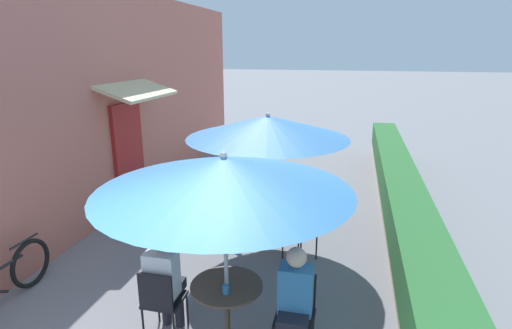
{
  "coord_description": "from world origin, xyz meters",
  "views": [
    {
      "loc": [
        1.86,
        -1.78,
        3.09
      ],
      "look_at": [
        0.15,
        5.21,
        1.0
      ],
      "focal_mm": 28.0,
      "sensor_mm": 36.0,
      "label": 1
    }
  ],
  "objects_px": {
    "patio_table_near": "(227,302)",
    "cafe_chair_mid_right": "(304,226)",
    "cafe_chair_near_left": "(161,298)",
    "cafe_chair_near_right": "(296,309)",
    "patio_umbrella_near": "(224,174)",
    "patio_umbrella_mid": "(268,127)",
    "cafe_chair_mid_left": "(235,203)",
    "seated_patron_near_right": "(295,301)",
    "patio_table_mid": "(267,213)",
    "seated_patron_near_left": "(165,279)",
    "coffee_cup_near": "(226,289)"
  },
  "relations": [
    {
      "from": "patio_umbrella_near",
      "to": "seated_patron_near_left",
      "type": "height_order",
      "value": "patio_umbrella_near"
    },
    {
      "from": "patio_umbrella_mid",
      "to": "coffee_cup_near",
      "type": "bearing_deg",
      "value": -86.95
    },
    {
      "from": "seated_patron_near_left",
      "to": "patio_table_mid",
      "type": "bearing_deg",
      "value": 74.78
    },
    {
      "from": "cafe_chair_near_right",
      "to": "patio_umbrella_mid",
      "type": "relative_size",
      "value": 0.35
    },
    {
      "from": "coffee_cup_near",
      "to": "patio_umbrella_near",
      "type": "bearing_deg",
      "value": 105.54
    },
    {
      "from": "patio_umbrella_near",
      "to": "cafe_chair_near_right",
      "type": "distance_m",
      "value": 1.6
    },
    {
      "from": "patio_table_near",
      "to": "seated_patron_near_left",
      "type": "height_order",
      "value": "seated_patron_near_left"
    },
    {
      "from": "patio_table_near",
      "to": "cafe_chair_near_left",
      "type": "xyz_separation_m",
      "value": [
        -0.72,
        -0.08,
        -0.01
      ]
    },
    {
      "from": "cafe_chair_near_right",
      "to": "patio_umbrella_mid",
      "type": "height_order",
      "value": "patio_umbrella_mid"
    },
    {
      "from": "cafe_chair_near_left",
      "to": "seated_patron_near_left",
      "type": "xyz_separation_m",
      "value": [
        -0.0,
        0.11,
        0.17
      ]
    },
    {
      "from": "cafe_chair_near_right",
      "to": "cafe_chair_mid_right",
      "type": "relative_size",
      "value": 1.0
    },
    {
      "from": "patio_table_near",
      "to": "cafe_chair_mid_right",
      "type": "xyz_separation_m",
      "value": [
        0.54,
        2.08,
        -0.01
      ]
    },
    {
      "from": "seated_patron_near_right",
      "to": "patio_table_mid",
      "type": "xyz_separation_m",
      "value": [
        -0.81,
        2.44,
        -0.16
      ]
    },
    {
      "from": "cafe_chair_mid_left",
      "to": "cafe_chair_near_left",
      "type": "bearing_deg",
      "value": -55.8
    },
    {
      "from": "patio_umbrella_near",
      "to": "seated_patron_near_right",
      "type": "height_order",
      "value": "patio_umbrella_near"
    },
    {
      "from": "cafe_chair_near_left",
      "to": "cafe_chair_near_right",
      "type": "xyz_separation_m",
      "value": [
        1.43,
        0.17,
        0.0
      ]
    },
    {
      "from": "coffee_cup_near",
      "to": "cafe_chair_mid_right",
      "type": "bearing_deg",
      "value": 77.29
    },
    {
      "from": "cafe_chair_near_left",
      "to": "cafe_chair_mid_right",
      "type": "bearing_deg",
      "value": 59.18
    },
    {
      "from": "cafe_chair_mid_right",
      "to": "seated_patron_near_right",
      "type": "bearing_deg",
      "value": 128.59
    },
    {
      "from": "patio_umbrella_near",
      "to": "seated_patron_near_left",
      "type": "relative_size",
      "value": 2.0
    },
    {
      "from": "seated_patron_near_left",
      "to": "patio_table_mid",
      "type": "relative_size",
      "value": 1.66
    },
    {
      "from": "cafe_chair_near_left",
      "to": "patio_table_near",
      "type": "bearing_deg",
      "value": 6.09
    },
    {
      "from": "cafe_chair_near_right",
      "to": "cafe_chair_mid_left",
      "type": "relative_size",
      "value": 1.0
    },
    {
      "from": "cafe_chair_mid_right",
      "to": "cafe_chair_near_right",
      "type": "bearing_deg",
      "value": 128.83
    },
    {
      "from": "patio_table_near",
      "to": "seated_patron_near_left",
      "type": "distance_m",
      "value": 0.73
    },
    {
      "from": "patio_umbrella_near",
      "to": "cafe_chair_mid_left",
      "type": "relative_size",
      "value": 2.87
    },
    {
      "from": "cafe_chair_near_left",
      "to": "patio_umbrella_near",
      "type": "bearing_deg",
      "value": 6.09
    },
    {
      "from": "patio_table_near",
      "to": "cafe_chair_mid_right",
      "type": "relative_size",
      "value": 0.87
    },
    {
      "from": "cafe_chair_near_right",
      "to": "patio_table_near",
      "type": "bearing_deg",
      "value": 6.09
    },
    {
      "from": "patio_umbrella_near",
      "to": "cafe_chair_near_left",
      "type": "distance_m",
      "value": 1.6
    },
    {
      "from": "coffee_cup_near",
      "to": "cafe_chair_mid_left",
      "type": "distance_m",
      "value": 3.01
    },
    {
      "from": "patio_table_near",
      "to": "coffee_cup_near",
      "type": "relative_size",
      "value": 8.37
    },
    {
      "from": "cafe_chair_mid_left",
      "to": "cafe_chair_near_right",
      "type": "bearing_deg",
      "value": -27.6
    },
    {
      "from": "patio_umbrella_near",
      "to": "seated_patron_near_left",
      "type": "bearing_deg",
      "value": 177.78
    },
    {
      "from": "patio_table_mid",
      "to": "cafe_chair_near_left",
      "type": "bearing_deg",
      "value": -103.96
    },
    {
      "from": "patio_umbrella_near",
      "to": "patio_umbrella_mid",
      "type": "height_order",
      "value": "same"
    },
    {
      "from": "cafe_chair_near_right",
      "to": "coffee_cup_near",
      "type": "distance_m",
      "value": 0.76
    },
    {
      "from": "patio_table_near",
      "to": "patio_umbrella_mid",
      "type": "relative_size",
      "value": 0.3
    },
    {
      "from": "cafe_chair_near_right",
      "to": "seated_patron_near_right",
      "type": "bearing_deg",
      "value": 90.0
    },
    {
      "from": "cafe_chair_near_left",
      "to": "cafe_chair_mid_left",
      "type": "height_order",
      "value": "same"
    },
    {
      "from": "cafe_chair_near_left",
      "to": "cafe_chair_mid_right",
      "type": "height_order",
      "value": "same"
    },
    {
      "from": "seated_patron_near_right",
      "to": "coffee_cup_near",
      "type": "distance_m",
      "value": 0.69
    },
    {
      "from": "patio_table_near",
      "to": "cafe_chair_near_right",
      "type": "distance_m",
      "value": 0.72
    },
    {
      "from": "seated_patron_near_left",
      "to": "patio_table_mid",
      "type": "xyz_separation_m",
      "value": [
        0.62,
        2.38,
        -0.16
      ]
    },
    {
      "from": "seated_patron_near_right",
      "to": "cafe_chair_mid_left",
      "type": "bearing_deg",
      "value": -63.02
    },
    {
      "from": "patio_table_mid",
      "to": "patio_umbrella_mid",
      "type": "distance_m",
      "value": 1.42
    },
    {
      "from": "patio_table_near",
      "to": "patio_umbrella_mid",
      "type": "xyz_separation_m",
      "value": [
        -0.1,
        2.41,
        1.42
      ]
    },
    {
      "from": "seated_patron_near_right",
      "to": "patio_umbrella_near",
      "type": "bearing_deg",
      "value": -2.82
    },
    {
      "from": "cafe_chair_near_right",
      "to": "cafe_chair_mid_left",
      "type": "xyz_separation_m",
      "value": [
        -1.45,
        2.66,
        0.0
      ]
    },
    {
      "from": "patio_table_near",
      "to": "patio_table_mid",
      "type": "xyz_separation_m",
      "value": [
        -0.1,
        2.41,
        0.0
      ]
    }
  ]
}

